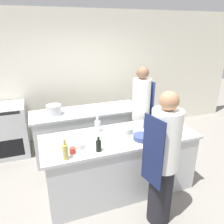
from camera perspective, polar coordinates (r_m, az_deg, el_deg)
ground_plane at (r=3.75m, az=1.93°, el=-18.98°), size 16.00×16.00×0.00m
wall_back at (r=5.01m, az=-7.05°, el=9.27°), size 8.00×0.06×2.80m
prep_counter at (r=3.47m, az=2.03°, el=-13.07°), size 2.29×0.86×0.93m
pass_counter at (r=4.42m, az=-6.42°, el=-5.21°), size 2.12×0.68×0.93m
oven_range at (r=4.83m, az=-26.88°, el=-4.49°), size 0.97×0.70×1.03m
chef_at_prep_near at (r=2.78m, az=13.18°, el=-12.54°), size 0.40×0.38×1.78m
chef_at_stove at (r=4.07m, az=7.52°, el=-0.64°), size 0.35×0.34×1.80m
bottle_olive_oil at (r=3.33m, az=-3.82°, el=-3.60°), size 0.09×0.09×0.24m
bottle_vinegar at (r=2.71m, az=-12.11°, el=-10.02°), size 0.07×0.07×0.27m
bottle_wine at (r=3.47m, az=8.82°, el=-2.88°), size 0.08×0.08×0.22m
bottle_cooking_oil at (r=2.82m, az=-3.52°, el=-8.73°), size 0.07×0.07×0.20m
bottle_sauce at (r=3.35m, az=11.32°, el=-3.30°), size 0.07×0.07×0.31m
bowl_mixing_large at (r=2.94m, az=-9.05°, el=-8.60°), size 0.17×0.17×0.08m
bowl_prep_small at (r=3.15m, az=7.83°, el=-6.54°), size 0.25×0.25×0.07m
bowl_ceramic_blue at (r=3.39m, az=15.29°, el=-4.99°), size 0.18×0.18×0.07m
bowl_wooden_salad at (r=3.31m, az=3.62°, el=-4.73°), size 0.21×0.21×0.09m
cup at (r=2.83m, az=-10.35°, el=-9.90°), size 0.07×0.07×0.08m
cutting_board at (r=3.23m, az=-13.34°, el=-6.78°), size 0.31×0.21×0.01m
stockpot at (r=4.11m, az=-14.96°, el=0.55°), size 0.27×0.27×0.18m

